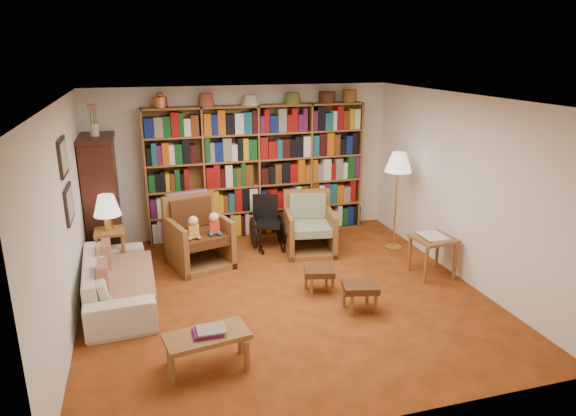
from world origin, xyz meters
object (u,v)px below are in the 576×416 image
object	(u,v)px
coffee_table	(207,339)
footstool_b	(360,289)
wheelchair	(267,224)
armchair_leather	(199,236)
side_table_lamp	(111,242)
armchair_sage	(308,229)
side_table_papers	(433,243)
sofa	(118,280)
floor_lamp	(398,166)
footstool_a	(319,273)

from	to	relation	value
coffee_table	footstool_b	bearing A→B (deg)	18.95
wheelchair	coffee_table	size ratio (longest dim) A/B	0.95
armchair_leather	side_table_lamp	bearing A→B (deg)	-177.64
wheelchair	armchair_sage	bearing A→B (deg)	-30.73
wheelchair	footstool_b	bearing A→B (deg)	-76.82
side_table_lamp	side_table_papers	world-z (taller)	side_table_lamp
wheelchair	footstool_b	world-z (taller)	wheelchair
sofa	side_table_papers	distance (m)	4.22
armchair_leather	wheelchair	size ratio (longest dim) A/B	1.25
side_table_lamp	coffee_table	distance (m)	2.82
wheelchair	floor_lamp	world-z (taller)	floor_lamp
wheelchair	floor_lamp	xyz separation A→B (m)	(1.91, -0.66, 0.96)
footstool_a	side_table_lamp	bearing A→B (deg)	152.31
side_table_papers	armchair_sage	bearing A→B (deg)	134.53
armchair_sage	footstool_a	bearing A→B (deg)	-102.44
armchair_leather	coffee_table	bearing A→B (deg)	-95.00
footstool_a	coffee_table	bearing A→B (deg)	-141.96
sofa	wheelchair	world-z (taller)	wheelchair
sofa	coffee_table	xyz separation A→B (m)	(0.89, -1.72, 0.03)
footstool_b	side_table_papers	bearing A→B (deg)	25.75
armchair_sage	floor_lamp	bearing A→B (deg)	-13.20
floor_lamp	coffee_table	xyz separation A→B (m)	(-3.28, -2.41, -1.03)
side_table_lamp	side_table_papers	bearing A→B (deg)	-16.97
armchair_leather	coffee_table	distance (m)	2.70
armchair_leather	armchair_sage	bearing A→B (deg)	0.93
side_table_lamp	footstool_b	world-z (taller)	side_table_lamp
side_table_papers	side_table_lamp	bearing A→B (deg)	163.03
sofa	side_table_papers	bearing A→B (deg)	-98.77
armchair_leather	floor_lamp	bearing A→B (deg)	-5.37
armchair_leather	footstool_a	bearing A→B (deg)	-45.67
side_table_papers	footstool_b	bearing A→B (deg)	-154.25
wheelchair	coffee_table	distance (m)	3.35
side_table_lamp	wheelchair	xyz separation A→B (m)	(2.36, 0.42, -0.10)
sofa	floor_lamp	size ratio (longest dim) A/B	1.27
side_table_lamp	armchair_sage	size ratio (longest dim) A/B	0.70
armchair_leather	coffee_table	xyz separation A→B (m)	(-0.24, -2.69, -0.10)
armchair_leather	side_table_papers	size ratio (longest dim) A/B	1.74
sofa	wheelchair	bearing A→B (deg)	-62.77
side_table_lamp	side_table_papers	size ratio (longest dim) A/B	1.08
floor_lamp	footstool_a	size ratio (longest dim) A/B	3.41
sofa	coffee_table	world-z (taller)	sofa
armchair_leather	side_table_papers	bearing A→B (deg)	-23.90
footstool_b	armchair_leather	bearing A→B (deg)	129.90
wheelchair	coffee_table	world-z (taller)	wheelchair
side_table_lamp	coffee_table	xyz separation A→B (m)	(0.99, -2.64, -0.16)
floor_lamp	side_table_papers	distance (m)	1.38
floor_lamp	side_table_papers	size ratio (longest dim) A/B	2.61
sofa	armchair_sage	size ratio (longest dim) A/B	2.14
footstool_b	wheelchair	bearing A→B (deg)	103.18
wheelchair	side_table_papers	world-z (taller)	wheelchair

